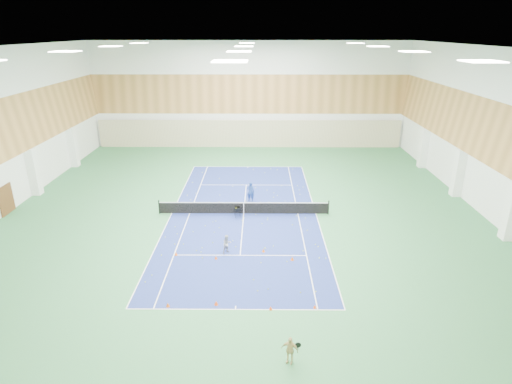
% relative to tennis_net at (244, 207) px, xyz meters
% --- Properties ---
extents(ground, '(40.00, 40.00, 0.00)m').
position_rel_tennis_net_xyz_m(ground, '(0.00, 0.00, -0.55)').
color(ground, '#307141').
rests_on(ground, ground).
extents(room_shell, '(36.00, 40.00, 12.00)m').
position_rel_tennis_net_xyz_m(room_shell, '(0.00, 0.00, 5.45)').
color(room_shell, white).
rests_on(room_shell, ground).
extents(wood_cladding, '(36.00, 40.00, 8.00)m').
position_rel_tennis_net_xyz_m(wood_cladding, '(0.00, 0.00, 7.45)').
color(wood_cladding, '#B98245').
rests_on(wood_cladding, room_shell).
extents(ceiling_light_grid, '(21.40, 25.40, 0.06)m').
position_rel_tennis_net_xyz_m(ceiling_light_grid, '(0.00, 0.00, 11.37)').
color(ceiling_light_grid, white).
rests_on(ceiling_light_grid, room_shell).
extents(court_surface, '(10.97, 23.77, 0.01)m').
position_rel_tennis_net_xyz_m(court_surface, '(0.00, 0.00, -0.55)').
color(court_surface, navy).
rests_on(court_surface, ground).
extents(tennis_balls_scatter, '(10.57, 22.77, 0.07)m').
position_rel_tennis_net_xyz_m(tennis_balls_scatter, '(0.00, 0.00, -0.50)').
color(tennis_balls_scatter, '#AFCA22').
rests_on(tennis_balls_scatter, ground).
extents(tennis_net, '(12.80, 0.10, 1.10)m').
position_rel_tennis_net_xyz_m(tennis_net, '(0.00, 0.00, 0.00)').
color(tennis_net, black).
rests_on(tennis_net, ground).
extents(back_curtain, '(35.40, 0.16, 3.20)m').
position_rel_tennis_net_xyz_m(back_curtain, '(0.00, 19.75, 1.05)').
color(back_curtain, '#C6B793').
rests_on(back_curtain, ground).
extents(door_left_b, '(0.08, 1.80, 2.20)m').
position_rel_tennis_net_xyz_m(door_left_b, '(-17.92, 0.00, 0.55)').
color(door_left_b, '#593319').
rests_on(door_left_b, ground).
extents(coach, '(0.67, 0.50, 1.67)m').
position_rel_tennis_net_xyz_m(coach, '(0.47, 2.54, 0.28)').
color(coach, navy).
rests_on(coach, ground).
extents(child_court, '(0.75, 0.72, 1.22)m').
position_rel_tennis_net_xyz_m(child_court, '(-0.82, -6.06, 0.06)').
color(child_court, '#96979E').
rests_on(child_court, ground).
extents(child_apron, '(0.80, 0.52, 1.27)m').
position_rel_tennis_net_xyz_m(child_apron, '(2.46, -15.46, 0.08)').
color(child_apron, tan).
rests_on(child_apron, ground).
extents(ball_cart, '(0.57, 0.57, 0.80)m').
position_rel_tennis_net_xyz_m(ball_cart, '(-0.43, -0.60, -0.15)').
color(ball_cart, black).
rests_on(ball_cart, ground).
extents(cone_svc_a, '(0.20, 0.20, 0.23)m').
position_rel_tennis_net_xyz_m(cone_svc_a, '(-3.98, -6.41, -0.44)').
color(cone_svc_a, '#FF590D').
rests_on(cone_svc_a, ground).
extents(cone_svc_b, '(0.20, 0.20, 0.22)m').
position_rel_tennis_net_xyz_m(cone_svc_b, '(-1.46, -6.86, -0.44)').
color(cone_svc_b, '#D94C0B').
rests_on(cone_svc_b, ground).
extents(cone_svc_c, '(0.21, 0.21, 0.23)m').
position_rel_tennis_net_xyz_m(cone_svc_c, '(1.45, -5.94, -0.44)').
color(cone_svc_c, orange).
rests_on(cone_svc_c, ground).
extents(cone_svc_d, '(0.22, 0.22, 0.24)m').
position_rel_tennis_net_xyz_m(cone_svc_d, '(3.19, -6.96, -0.43)').
color(cone_svc_d, '#E3520B').
rests_on(cone_svc_d, ground).
extents(cone_base_a, '(0.20, 0.20, 0.22)m').
position_rel_tennis_net_xyz_m(cone_base_a, '(-3.42, -11.66, -0.44)').
color(cone_base_a, '#DE580B').
rests_on(cone_base_a, ground).
extents(cone_base_b, '(0.22, 0.22, 0.24)m').
position_rel_tennis_net_xyz_m(cone_base_b, '(-1.00, -11.50, -0.43)').
color(cone_base_b, '#F64A0C').
rests_on(cone_base_b, ground).
extents(cone_base_c, '(0.18, 0.18, 0.20)m').
position_rel_tennis_net_xyz_m(cone_base_c, '(1.76, -11.86, -0.45)').
color(cone_base_c, '#FF4D0D').
rests_on(cone_base_c, ground).
extents(cone_base_d, '(0.18, 0.18, 0.20)m').
position_rel_tennis_net_xyz_m(cone_base_d, '(3.99, -11.72, -0.45)').
color(cone_base_d, '#F84F0D').
rests_on(cone_base_d, ground).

